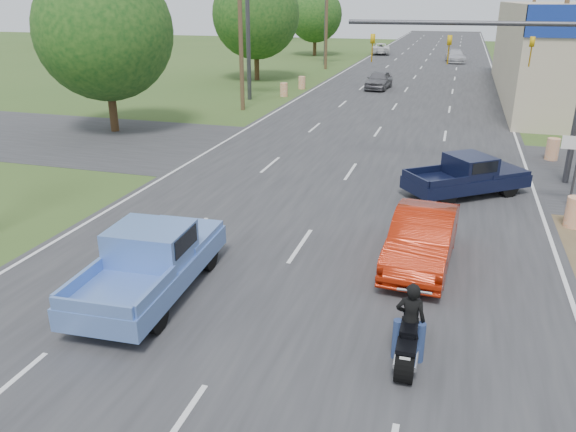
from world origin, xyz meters
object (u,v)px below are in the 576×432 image
(blue_pickup, at_px, (153,259))
(navy_pickup, at_px, (469,175))
(rider, at_px, (410,325))
(red_convertible, at_px, (422,239))
(motorcycle, at_px, (408,339))
(distant_car_grey, at_px, (379,80))
(distant_car_silver, at_px, (455,56))
(distant_car_white, at_px, (381,49))

(blue_pickup, xyz_separation_m, navy_pickup, (7.51, 9.98, -0.11))
(rider, relative_size, blue_pickup, 0.31)
(red_convertible, relative_size, motorcycle, 1.94)
(navy_pickup, xyz_separation_m, distant_car_grey, (-6.95, 25.36, -0.05))
(motorcycle, bearing_deg, rider, 90.00)
(motorcycle, bearing_deg, distant_car_silver, 89.79)
(blue_pickup, bearing_deg, red_convertible, 26.07)
(rider, bearing_deg, distant_car_grey, -81.44)
(distant_car_white, bearing_deg, navy_pickup, 93.59)
(red_convertible, height_order, rider, rider)
(blue_pickup, height_order, distant_car_grey, blue_pickup)
(rider, relative_size, distant_car_white, 0.33)
(rider, bearing_deg, motorcycle, 90.00)
(navy_pickup, bearing_deg, distant_car_silver, 143.63)
(navy_pickup, height_order, distant_car_grey, navy_pickup)
(red_convertible, distance_m, distant_car_silver, 54.71)
(distant_car_silver, bearing_deg, motorcycle, -97.83)
(motorcycle, xyz_separation_m, distant_car_white, (-9.90, 67.04, 0.17))
(red_convertible, bearing_deg, distant_car_silver, 93.84)
(blue_pickup, height_order, distant_car_white, blue_pickup)
(rider, height_order, blue_pickup, blue_pickup)
(rider, bearing_deg, distant_car_silver, -90.21)
(distant_car_silver, bearing_deg, rider, -97.83)
(distant_car_silver, bearing_deg, distant_car_grey, -111.68)
(distant_car_silver, bearing_deg, blue_pickup, -104.06)
(distant_car_grey, bearing_deg, rider, -77.11)
(rider, distance_m, navy_pickup, 11.15)
(rider, distance_m, distant_car_silver, 59.31)
(navy_pickup, height_order, distant_car_silver, navy_pickup)
(distant_car_silver, bearing_deg, navy_pickup, -96.40)
(navy_pickup, bearing_deg, blue_pickup, -75.02)
(distant_car_white, bearing_deg, red_convertible, 91.34)
(red_convertible, distance_m, blue_pickup, 7.17)
(motorcycle, bearing_deg, distant_car_white, 97.92)
(red_convertible, xyz_separation_m, distant_car_grey, (-5.71, 31.85, -0.03))
(distant_car_grey, xyz_separation_m, distant_car_white, (-4.10, 30.53, -0.02))
(red_convertible, xyz_separation_m, rider, (0.09, -4.60, 0.07))
(red_convertible, relative_size, distant_car_silver, 0.96)
(blue_pickup, relative_size, distant_car_white, 1.06)
(red_convertible, bearing_deg, navy_pickup, 82.84)
(blue_pickup, relative_size, distant_car_grey, 1.26)
(red_convertible, relative_size, blue_pickup, 0.86)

